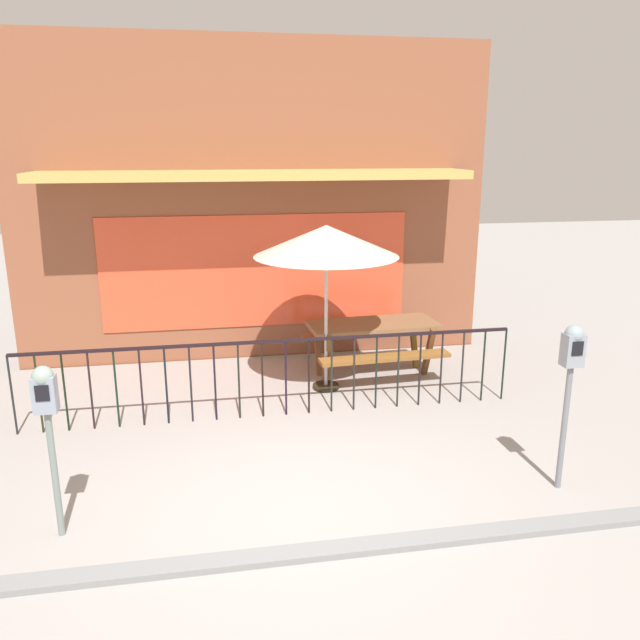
{
  "coord_description": "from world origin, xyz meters",
  "views": [
    {
      "loc": [
        -0.72,
        -5.05,
        3.2
      ],
      "look_at": [
        0.63,
        2.5,
        1.07
      ],
      "focal_mm": 35.61,
      "sensor_mm": 36.0,
      "label": 1
    }
  ],
  "objects": [
    {
      "name": "ground",
      "position": [
        0.0,
        0.0,
        0.0
      ],
      "size": [
        40.0,
        40.0,
        0.0
      ],
      "primitive_type": "plane",
      "color": "gray"
    },
    {
      "name": "patio_umbrella",
      "position": [
        0.78,
        2.88,
        2.0
      ],
      "size": [
        1.88,
        1.88,
        2.22
      ],
      "color": "black",
      "rests_on": "ground"
    },
    {
      "name": "parking_meter_near",
      "position": [
        -2.05,
        -0.03,
        1.17
      ],
      "size": [
        0.18,
        0.17,
        1.52
      ],
      "color": "slate",
      "rests_on": "ground"
    },
    {
      "name": "parking_meter_far",
      "position": [
        2.51,
        -0.06,
        1.26
      ],
      "size": [
        0.18,
        0.17,
        1.63
      ],
      "color": "slate",
      "rests_on": "ground"
    },
    {
      "name": "pub_storefront",
      "position": [
        0.0,
        4.62,
        2.35
      ],
      "size": [
        7.06,
        1.41,
        4.69
      ],
      "color": "brown",
      "rests_on": "ground"
    },
    {
      "name": "patio_fence_front",
      "position": [
        0.0,
        2.1,
        0.66
      ],
      "size": [
        5.95,
        0.04,
        0.97
      ],
      "color": "black",
      "rests_on": "ground"
    },
    {
      "name": "picnic_table_left",
      "position": [
        1.53,
        3.28,
        0.61
      ],
      "size": [
        1.88,
        1.46,
        0.79
      ],
      "color": "brown",
      "rests_on": "ground"
    },
    {
      "name": "curb_edge",
      "position": [
        0.0,
        -0.68,
        0.0
      ],
      "size": [
        9.88,
        0.2,
        0.11
      ],
      "primitive_type": "cube",
      "color": "gray",
      "rests_on": "ground"
    }
  ]
}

